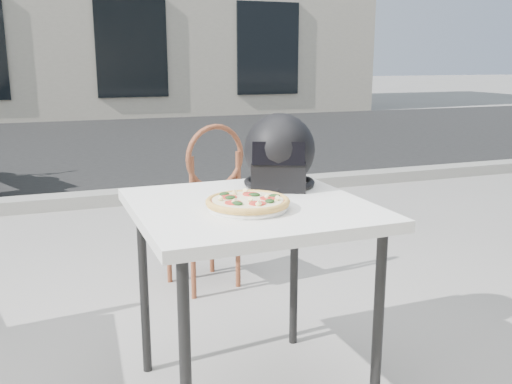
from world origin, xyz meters
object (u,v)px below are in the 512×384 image
object	(u,v)px
cafe_table_main	(250,222)
plate	(248,207)
pizza	(248,201)
helmet	(279,154)
cafe_chair_main	(208,199)

from	to	relation	value
cafe_table_main	plate	xyz separation A→B (m)	(-0.04, -0.09, 0.08)
plate	pizza	bearing A→B (deg)	50.95
cafe_table_main	helmet	bearing A→B (deg)	47.38
pizza	helmet	size ratio (longest dim) A/B	0.97
helmet	cafe_chair_main	size ratio (longest dim) A/B	0.41
plate	cafe_chair_main	bearing A→B (deg)	81.29
cafe_table_main	pizza	world-z (taller)	pizza
cafe_table_main	plate	bearing A→B (deg)	-115.12
pizza	cafe_table_main	bearing A→B (deg)	64.91
cafe_table_main	helmet	xyz separation A→B (m)	(0.21, 0.23, 0.21)
plate	helmet	xyz separation A→B (m)	(0.25, 0.32, 0.13)
cafe_table_main	cafe_chair_main	bearing A→B (deg)	82.65
pizza	cafe_chair_main	xyz separation A→B (m)	(0.19, 1.24, -0.29)
plate	cafe_chair_main	distance (m)	1.29
cafe_table_main	cafe_chair_main	size ratio (longest dim) A/B	0.88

